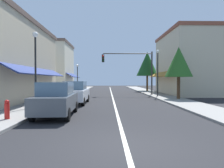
{
  "coord_description": "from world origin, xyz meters",
  "views": [
    {
      "loc": [
        -0.51,
        -5.6,
        1.9
      ],
      "look_at": [
        -0.1,
        13.82,
        1.47
      ],
      "focal_mm": 32.44,
      "sensor_mm": 36.0,
      "label": 1
    }
  ],
  "objects_px": {
    "parked_car_nearest_left": "(56,99)",
    "street_lamp_right_mid": "(158,66)",
    "street_lamp_left_far": "(77,73)",
    "traffic_signal_mast_arm": "(133,65)",
    "fire_hydrant": "(7,109)",
    "street_lamp_left_near": "(35,57)",
    "tree_right_far": "(147,64)",
    "parked_car_second_left": "(75,93)",
    "tree_right_near": "(179,62)"
  },
  "relations": [
    {
      "from": "parked_car_second_left",
      "to": "street_lamp_left_near",
      "type": "bearing_deg",
      "value": -127.24
    },
    {
      "from": "parked_car_nearest_left",
      "to": "tree_right_far",
      "type": "relative_size",
      "value": 0.66
    },
    {
      "from": "tree_right_near",
      "to": "tree_right_far",
      "type": "xyz_separation_m",
      "value": [
        -0.28,
        13.46,
        0.87
      ]
    },
    {
      "from": "traffic_signal_mast_arm",
      "to": "tree_right_far",
      "type": "bearing_deg",
      "value": 67.73
    },
    {
      "from": "street_lamp_left_far",
      "to": "tree_right_near",
      "type": "height_order",
      "value": "tree_right_near"
    },
    {
      "from": "fire_hydrant",
      "to": "traffic_signal_mast_arm",
      "type": "bearing_deg",
      "value": 63.18
    },
    {
      "from": "street_lamp_right_mid",
      "to": "fire_hydrant",
      "type": "xyz_separation_m",
      "value": [
        -9.92,
        -12.55,
        -2.85
      ]
    },
    {
      "from": "street_lamp_left_near",
      "to": "street_lamp_left_far",
      "type": "relative_size",
      "value": 1.19
    },
    {
      "from": "fire_hydrant",
      "to": "parked_car_second_left",
      "type": "bearing_deg",
      "value": 73.28
    },
    {
      "from": "parked_car_second_left",
      "to": "street_lamp_left_near",
      "type": "relative_size",
      "value": 0.83
    },
    {
      "from": "parked_car_nearest_left",
      "to": "fire_hydrant",
      "type": "height_order",
      "value": "parked_car_nearest_left"
    },
    {
      "from": "parked_car_second_left",
      "to": "street_lamp_left_far",
      "type": "relative_size",
      "value": 0.99
    },
    {
      "from": "tree_right_near",
      "to": "traffic_signal_mast_arm",
      "type": "bearing_deg",
      "value": 121.78
    },
    {
      "from": "tree_right_far",
      "to": "fire_hydrant",
      "type": "relative_size",
      "value": 7.22
    },
    {
      "from": "traffic_signal_mast_arm",
      "to": "tree_right_far",
      "type": "height_order",
      "value": "tree_right_far"
    },
    {
      "from": "street_lamp_left_far",
      "to": "tree_right_near",
      "type": "bearing_deg",
      "value": -46.66
    },
    {
      "from": "street_lamp_right_mid",
      "to": "tree_right_far",
      "type": "relative_size",
      "value": 0.81
    },
    {
      "from": "parked_car_second_left",
      "to": "street_lamp_left_far",
      "type": "bearing_deg",
      "value": 98.84
    },
    {
      "from": "parked_car_second_left",
      "to": "street_lamp_left_near",
      "type": "distance_m",
      "value": 4.23
    },
    {
      "from": "street_lamp_left_far",
      "to": "fire_hydrant",
      "type": "distance_m",
      "value": 21.32
    },
    {
      "from": "traffic_signal_mast_arm",
      "to": "tree_right_near",
      "type": "xyz_separation_m",
      "value": [
        3.48,
        -5.62,
        -0.17
      ]
    },
    {
      "from": "parked_car_second_left",
      "to": "tree_right_near",
      "type": "height_order",
      "value": "tree_right_near"
    },
    {
      "from": "parked_car_nearest_left",
      "to": "street_lamp_left_far",
      "type": "height_order",
      "value": "street_lamp_left_far"
    },
    {
      "from": "parked_car_nearest_left",
      "to": "street_lamp_right_mid",
      "type": "xyz_separation_m",
      "value": [
        8.04,
        11.23,
        2.52
      ]
    },
    {
      "from": "street_lamp_left_far",
      "to": "street_lamp_right_mid",
      "type": "bearing_deg",
      "value": -41.06
    },
    {
      "from": "street_lamp_right_mid",
      "to": "traffic_signal_mast_arm",
      "type": "bearing_deg",
      "value": 132.68
    },
    {
      "from": "traffic_signal_mast_arm",
      "to": "fire_hydrant",
      "type": "xyz_separation_m",
      "value": [
        -7.61,
        -15.05,
        -3.13
      ]
    },
    {
      "from": "street_lamp_left_near",
      "to": "tree_right_near",
      "type": "distance_m",
      "value": 12.47
    },
    {
      "from": "parked_car_second_left",
      "to": "traffic_signal_mast_arm",
      "type": "height_order",
      "value": "traffic_signal_mast_arm"
    },
    {
      "from": "street_lamp_left_near",
      "to": "fire_hydrant",
      "type": "bearing_deg",
      "value": -88.24
    },
    {
      "from": "parked_car_nearest_left",
      "to": "parked_car_second_left",
      "type": "bearing_deg",
      "value": 86.89
    },
    {
      "from": "tree_right_near",
      "to": "fire_hydrant",
      "type": "bearing_deg",
      "value": -139.63
    },
    {
      "from": "parked_car_second_left",
      "to": "tree_right_far",
      "type": "distance_m",
      "value": 18.77
    },
    {
      "from": "parked_car_nearest_left",
      "to": "street_lamp_left_near",
      "type": "relative_size",
      "value": 0.84
    },
    {
      "from": "traffic_signal_mast_arm",
      "to": "street_lamp_right_mid",
      "type": "height_order",
      "value": "traffic_signal_mast_arm"
    },
    {
      "from": "traffic_signal_mast_arm",
      "to": "street_lamp_left_near",
      "type": "xyz_separation_m",
      "value": [
        -7.73,
        -11.08,
        -0.35
      ]
    },
    {
      "from": "traffic_signal_mast_arm",
      "to": "tree_right_far",
      "type": "relative_size",
      "value": 0.97
    },
    {
      "from": "street_lamp_left_near",
      "to": "street_lamp_left_far",
      "type": "xyz_separation_m",
      "value": [
        0.12,
        17.21,
        -0.46
      ]
    },
    {
      "from": "street_lamp_left_near",
      "to": "tree_right_far",
      "type": "distance_m",
      "value": 21.87
    },
    {
      "from": "tree_right_far",
      "to": "fire_hydrant",
      "type": "height_order",
      "value": "tree_right_far"
    },
    {
      "from": "street_lamp_left_near",
      "to": "tree_right_near",
      "type": "xyz_separation_m",
      "value": [
        11.22,
        5.45,
        0.18
      ]
    },
    {
      "from": "street_lamp_left_near",
      "to": "tree_right_far",
      "type": "xyz_separation_m",
      "value": [
        10.94,
        18.91,
        1.05
      ]
    },
    {
      "from": "parked_car_nearest_left",
      "to": "parked_car_second_left",
      "type": "relative_size",
      "value": 1.01
    },
    {
      "from": "parked_car_second_left",
      "to": "street_lamp_right_mid",
      "type": "height_order",
      "value": "street_lamp_right_mid"
    },
    {
      "from": "traffic_signal_mast_arm",
      "to": "parked_car_nearest_left",
      "type": "bearing_deg",
      "value": -112.66
    },
    {
      "from": "tree_right_near",
      "to": "fire_hydrant",
      "type": "xyz_separation_m",
      "value": [
        -11.09,
        -9.43,
        -2.95
      ]
    },
    {
      "from": "street_lamp_right_mid",
      "to": "street_lamp_left_far",
      "type": "xyz_separation_m",
      "value": [
        -9.92,
        8.64,
        -0.54
      ]
    },
    {
      "from": "parked_car_nearest_left",
      "to": "street_lamp_left_far",
      "type": "relative_size",
      "value": 0.99
    },
    {
      "from": "traffic_signal_mast_arm",
      "to": "street_lamp_left_far",
      "type": "bearing_deg",
      "value": 141.13
    },
    {
      "from": "traffic_signal_mast_arm",
      "to": "tree_right_near",
      "type": "height_order",
      "value": "traffic_signal_mast_arm"
    }
  ]
}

